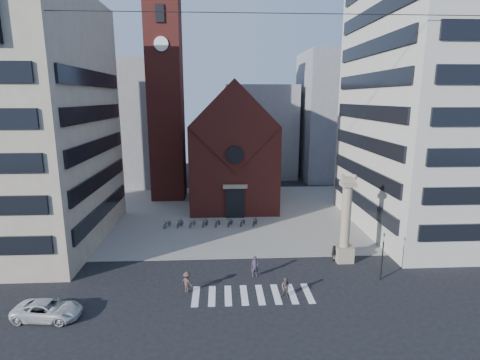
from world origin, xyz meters
name	(u,v)px	position (x,y,z in m)	size (l,w,h in m)	color
ground	(243,278)	(0.00, 0.00, 0.00)	(120.00, 120.00, 0.00)	black
piazza	(235,213)	(0.00, 19.00, 0.03)	(46.00, 30.00, 0.05)	gray
zebra_crossing	(252,295)	(0.55, -3.00, 0.01)	(10.20, 3.20, 0.01)	white
church	(233,150)	(0.00, 25.04, 7.98)	(12.00, 16.65, 18.00)	maroon
campanile	(166,97)	(-10.00, 28.00, 15.74)	(5.50, 5.50, 31.20)	maroon
building_left	(7,123)	(-24.00, 10.00, 13.00)	(18.00, 20.00, 26.00)	tan
building_right	(447,94)	(24.00, 12.00, 16.00)	(18.00, 22.00, 32.00)	#ADA99D
bg_block_left	(121,123)	(-20.00, 40.00, 11.00)	(16.00, 14.00, 22.00)	gray
bg_block_mid	(259,131)	(6.00, 45.00, 9.00)	(14.00, 12.00, 18.00)	gray
bg_block_right	(343,117)	(22.00, 42.00, 12.00)	(16.00, 14.00, 24.00)	gray
lion_column	(345,227)	(10.01, 3.00, 3.46)	(1.63, 1.60, 8.68)	tan
traffic_light	(382,255)	(12.00, -1.00, 2.29)	(0.13, 0.16, 4.30)	black
white_car	(48,310)	(-14.44, -5.48, 0.66)	(2.18, 4.73, 1.31)	silver
pedestrian_0	(255,267)	(1.06, 0.14, 0.97)	(0.71, 0.46, 1.94)	#382F42
pedestrian_1	(286,287)	(3.19, -3.47, 0.82)	(0.80, 0.62, 1.65)	#594A47
pedestrian_2	(334,253)	(9.00, 3.00, 0.80)	(0.94, 0.39, 1.60)	#212228
pedestrian_3	(187,282)	(-4.71, -2.28, 0.89)	(1.15, 0.66, 1.78)	#42302C
scooter_0	(167,224)	(-8.47, 13.60, 0.51)	(0.61, 1.74, 0.91)	black
scooter_1	(180,223)	(-6.93, 13.60, 0.56)	(0.48, 1.69, 1.01)	black
scooter_2	(193,223)	(-5.39, 13.60, 0.51)	(0.61, 1.74, 0.91)	black
scooter_3	(205,222)	(-3.84, 13.60, 0.56)	(0.48, 1.69, 1.01)	black
scooter_4	(218,223)	(-2.30, 13.60, 0.51)	(0.61, 1.74, 0.91)	black
scooter_5	(230,222)	(-0.76, 13.60, 0.56)	(0.48, 1.69, 1.01)	black
scooter_6	(243,222)	(0.78, 13.60, 0.51)	(0.61, 1.74, 0.91)	black
scooter_7	(255,222)	(2.32, 13.60, 0.56)	(0.48, 1.69, 1.01)	black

